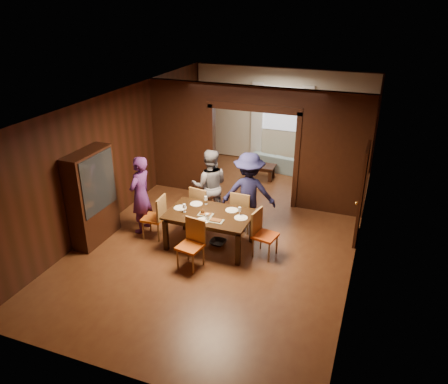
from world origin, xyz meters
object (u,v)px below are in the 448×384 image
at_px(coffee_table, 261,172).
at_px(chair_far_r, 243,210).
at_px(sofa, 277,161).
at_px(chair_right, 265,234).
at_px(dining_table, 210,230).
at_px(chair_near, 190,245).
at_px(hutch, 92,197).
at_px(person_grey, 210,186).
at_px(chair_far_l, 203,205).
at_px(person_purple, 140,195).
at_px(person_navy, 249,193).
at_px(chair_left, 153,217).

distance_m(coffee_table, chair_far_r, 3.07).
distance_m(sofa, chair_right, 4.80).
height_order(dining_table, chair_near, chair_near).
xyz_separation_m(dining_table, chair_near, (-0.05, -0.85, 0.10)).
relative_size(chair_near, hutch, 0.48).
distance_m(person_grey, sofa, 3.78).
bearing_deg(hutch, dining_table, 14.24).
bearing_deg(dining_table, chair_near, -93.16).
bearing_deg(chair_right, chair_near, 136.95).
height_order(coffee_table, chair_far_l, chair_far_l).
bearing_deg(person_purple, chair_right, 94.09).
distance_m(dining_table, coffee_table, 3.91).
relative_size(coffee_table, chair_near, 0.82).
bearing_deg(chair_far_l, chair_far_r, -165.46).
distance_m(person_purple, chair_right, 2.86).
relative_size(person_grey, sofa, 1.00).
xyz_separation_m(person_navy, hutch, (-2.92, -1.55, 0.09)).
distance_m(chair_right, chair_near, 1.53).
xyz_separation_m(person_navy, chair_far_r, (-0.11, -0.06, -0.42)).
height_order(coffee_table, chair_near, chair_near).
relative_size(person_grey, coffee_table, 2.16).
distance_m(person_purple, chair_far_r, 2.26).
xyz_separation_m(coffee_table, hutch, (-2.35, -4.51, 0.80)).
height_order(person_grey, person_navy, person_navy).
bearing_deg(chair_right, sofa, 22.08).
xyz_separation_m(sofa, chair_near, (-0.28, -5.60, 0.23)).
distance_m(person_purple, chair_left, 0.56).
distance_m(person_navy, dining_table, 1.21).
relative_size(sofa, dining_table, 1.00).
xyz_separation_m(person_grey, chair_left, (-0.84, -1.15, -0.38)).
bearing_deg(person_grey, coffee_table, -119.33).
relative_size(person_purple, chair_near, 1.80).
relative_size(person_navy, hutch, 0.91).
bearing_deg(chair_near, sofa, 96.40).
height_order(dining_table, chair_right, chair_right).
bearing_deg(chair_right, chair_far_l, 76.46).
bearing_deg(chair_near, dining_table, 96.13).
height_order(sofa, hutch, hutch).
bearing_deg(chair_far_r, person_purple, 21.78).
height_order(sofa, dining_table, dining_table).
relative_size(person_purple, chair_right, 1.80).
distance_m(person_grey, dining_table, 1.25).
height_order(chair_far_r, hutch, hutch).
bearing_deg(chair_right, coffee_table, 28.14).
bearing_deg(sofa, hutch, 71.93).
bearing_deg(person_grey, chair_far_r, 146.49).
xyz_separation_m(sofa, chair_far_l, (-0.73, -3.94, 0.23)).
distance_m(person_navy, chair_right, 1.18).
bearing_deg(chair_far_r, dining_table, 64.93).
bearing_deg(chair_far_r, person_navy, -151.98).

